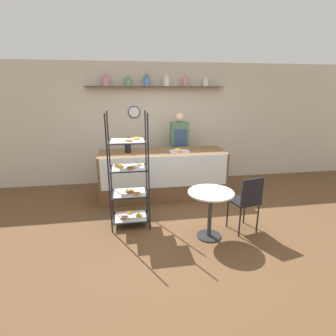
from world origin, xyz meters
TOP-DOWN VIEW (x-y plane):
  - ground_plane at (0.00, 0.00)m, footprint 14.00×14.00m
  - back_wall at (-0.00, 2.10)m, footprint 10.00×0.30m
  - display_counter at (0.00, 1.03)m, footprint 2.48×0.79m
  - pastry_rack at (-0.68, -0.05)m, footprint 0.60×0.48m
  - person_worker at (0.46, 1.65)m, footprint 0.38×0.23m
  - cafe_table at (0.46, -0.62)m, footprint 0.66×0.66m
  - cafe_chair at (1.05, -0.58)m, footprint 0.45×0.45m
  - coffee_carafe at (-0.67, 1.05)m, footprint 0.12×0.12m
  - donut_tray_counter at (0.32, 0.97)m, footprint 0.38×0.28m

SIDE VIEW (x-z plane):
  - ground_plane at x=0.00m, z-range 0.00..0.00m
  - display_counter at x=0.00m, z-range 0.00..0.95m
  - cafe_table at x=0.46m, z-range 0.18..0.90m
  - cafe_chair at x=1.05m, z-range 0.11..1.01m
  - pastry_rack at x=-0.68m, z-range -0.16..1.65m
  - person_worker at x=0.46m, z-range 0.08..1.72m
  - donut_tray_counter at x=0.32m, z-range 0.95..1.00m
  - coffee_carafe at x=-0.67m, z-range 0.95..1.26m
  - back_wall at x=0.00m, z-range 0.02..2.72m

